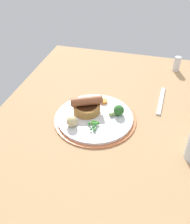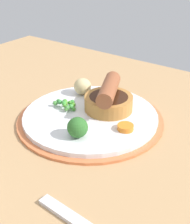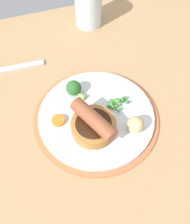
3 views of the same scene
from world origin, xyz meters
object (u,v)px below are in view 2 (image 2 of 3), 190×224
Objects in this scene: pea_pile at (66,104)px; dinner_plate at (92,118)px; broccoli_floret_far at (78,127)px; sausage_pudding at (109,99)px; carrot_slice_0 at (125,127)px; potato_chunk_0 at (83,86)px.

dinner_plate is at bearing 11.24° from pea_pile.
broccoli_floret_far reaches higher than dinner_plate.
broccoli_floret_far is (1.06, -11.11, -0.60)cm from sausage_pudding.
sausage_pudding is 8.67cm from pea_pile.
carrot_slice_0 is (5.63, 6.60, -1.26)cm from broccoli_floret_far.
sausage_pudding reaches higher than potato_chunk_0.
pea_pile reaches higher than carrot_slice_0.
dinner_plate is 5.43× the size of pea_pile.
potato_chunk_0 is 16.84cm from carrot_slice_0.
dinner_plate is 6.08cm from pea_pile.
carrot_slice_0 reaches higher than dinner_plate.
pea_pile is 13.84cm from carrot_slice_0.
broccoli_floret_far is at bearing -19.12° from sausage_pudding.
carrot_slice_0 is at bearing -24.93° from potato_chunk_0.
pea_pile is 10.42cm from broccoli_floret_far.
pea_pile is at bearing -168.76° from dinner_plate.
pea_pile is 1.39× the size of potato_chunk_0.
broccoli_floret_far is 1.30× the size of potato_chunk_0.
broccoli_floret_far and potato_chunk_0 have the same top height.
sausage_pudding is 2.99× the size of potato_chunk_0.
dinner_plate is at bearing 173.57° from carrot_slice_0.
potato_chunk_0 is at bearing 155.07° from carrot_slice_0.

